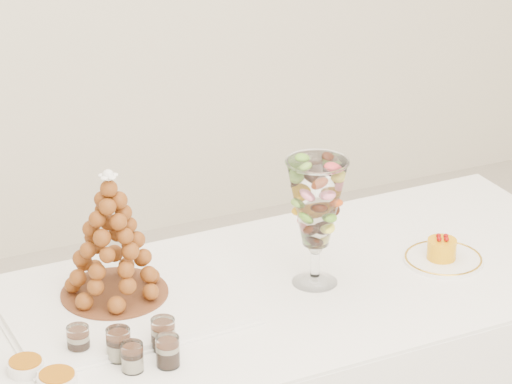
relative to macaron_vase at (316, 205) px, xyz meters
name	(u,v)px	position (x,y,z in m)	size (l,w,h in m)	color
lace_tray	(121,307)	(-0.49, 0.07, -0.21)	(0.55, 0.41, 0.02)	white
macaron_vase	(316,205)	(0.00, 0.00, 0.00)	(0.15, 0.15, 0.33)	white
cake_plate	(443,259)	(0.36, -0.04, -0.21)	(0.21, 0.21, 0.01)	white
verrine_a	(78,341)	(-0.64, -0.08, -0.18)	(0.05, 0.05, 0.07)	white
verrine_b	(119,344)	(-0.57, -0.14, -0.18)	(0.06, 0.06, 0.08)	white
verrine_c	(163,334)	(-0.46, -0.14, -0.18)	(0.06, 0.06, 0.08)	white
verrine_d	(132,357)	(-0.55, -0.20, -0.18)	(0.05, 0.05, 0.07)	white
verrine_e	(168,351)	(-0.48, -0.21, -0.18)	(0.05, 0.05, 0.07)	white
ramekin_back	(26,367)	(-0.77, -0.10, -0.20)	(0.08, 0.08, 0.03)	white
ramekin_front	(57,380)	(-0.72, -0.19, -0.20)	(0.09, 0.09, 0.03)	white
croquembouche	(111,235)	(-0.49, 0.12, -0.04)	(0.26, 0.26, 0.33)	brown
mousse_cake	(442,249)	(0.35, -0.04, -0.18)	(0.08, 0.08, 0.07)	orange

